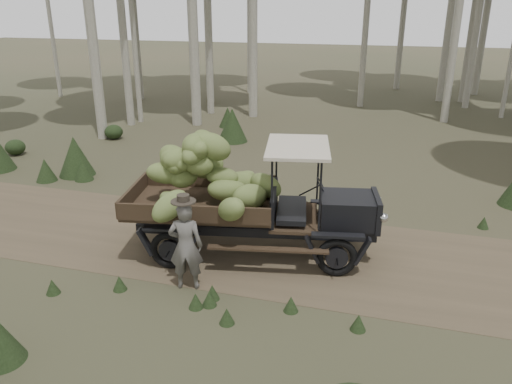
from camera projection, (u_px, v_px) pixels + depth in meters
The scene contains 5 objects.
ground at pixel (266, 249), 11.13m from camera, with size 120.00×120.00×0.00m, color #473D2B.
dirt_track at pixel (266, 249), 11.13m from camera, with size 70.00×4.00×0.01m, color brown.
banana_truck at pixel (228, 185), 10.48m from camera, with size 5.58×3.16×2.79m.
farmer at pixel (186, 245), 9.32m from camera, with size 0.73×0.57×1.91m.
undergrowth at pixel (228, 207), 12.03m from camera, with size 24.60×20.34×1.37m.
Camera 1 is at (2.56, -9.62, 5.13)m, focal length 35.00 mm.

